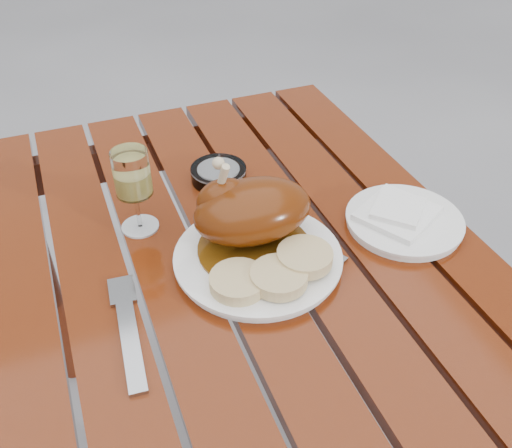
{
  "coord_description": "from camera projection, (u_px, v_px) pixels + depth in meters",
  "views": [
    {
      "loc": [
        -0.23,
        -0.62,
        1.38
      ],
      "look_at": [
        0.04,
        0.08,
        0.78
      ],
      "focal_mm": 40.0,
      "sensor_mm": 36.0,
      "label": 1
    }
  ],
  "objects": [
    {
      "name": "fork",
      "position": [
        129.0,
        335.0,
        0.8
      ],
      "size": [
        0.04,
        0.21,
        0.01
      ],
      "primitive_type": "cube",
      "rotation": [
        0.0,
        0.0,
        -0.08
      ],
      "color": "gray",
      "rests_on": "table"
    },
    {
      "name": "roast_duck",
      "position": [
        249.0,
        211.0,
        0.92
      ],
      "size": [
        0.2,
        0.19,
        0.14
      ],
      "color": "#543009",
      "rests_on": "dinner_plate"
    },
    {
      "name": "knife",
      "position": [
        297.0,
        235.0,
        0.98
      ],
      "size": [
        0.11,
        0.19,
        0.01
      ],
      "primitive_type": "cube",
      "rotation": [
        0.0,
        0.0,
        0.46
      ],
      "color": "gray",
      "rests_on": "table"
    },
    {
      "name": "dinner_plate",
      "position": [
        258.0,
        259.0,
        0.92
      ],
      "size": [
        0.32,
        0.32,
        0.02
      ],
      "primitive_type": "cylinder",
      "rotation": [
        0.0,
        0.0,
        -0.19
      ],
      "color": "white",
      "rests_on": "table"
    },
    {
      "name": "bread_dumplings",
      "position": [
        274.0,
        272.0,
        0.87
      ],
      "size": [
        0.2,
        0.11,
        0.03
      ],
      "color": "#DBC686",
      "rests_on": "dinner_plate"
    },
    {
      "name": "table",
      "position": [
        251.0,
        411.0,
        1.14
      ],
      "size": [
        0.8,
        1.2,
        0.75
      ],
      "primitive_type": "cube",
      "color": "maroon",
      "rests_on": "ground"
    },
    {
      "name": "ashtray",
      "position": [
        219.0,
        174.0,
        1.11
      ],
      "size": [
        0.11,
        0.11,
        0.03
      ],
      "primitive_type": "cylinder",
      "rotation": [
        0.0,
        0.0,
        -0.01
      ],
      "color": "#B2B7BC",
      "rests_on": "table"
    },
    {
      "name": "side_plate",
      "position": [
        404.0,
        221.0,
        1.0
      ],
      "size": [
        0.27,
        0.27,
        0.02
      ],
      "primitive_type": "cylinder",
      "rotation": [
        0.0,
        0.0,
        -0.38
      ],
      "color": "white",
      "rests_on": "table"
    },
    {
      "name": "napkin",
      "position": [
        397.0,
        213.0,
        1.0
      ],
      "size": [
        0.16,
        0.16,
        0.01
      ],
      "primitive_type": "cube",
      "rotation": [
        0.0,
        0.0,
        0.51
      ],
      "color": "white",
      "rests_on": "side_plate"
    },
    {
      "name": "wine_glass",
      "position": [
        135.0,
        192.0,
        0.95
      ],
      "size": [
        0.08,
        0.08,
        0.15
      ],
      "primitive_type": "cylinder",
      "rotation": [
        0.0,
        0.0,
        0.2
      ],
      "color": "#C9BE5B",
      "rests_on": "table"
    }
  ]
}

